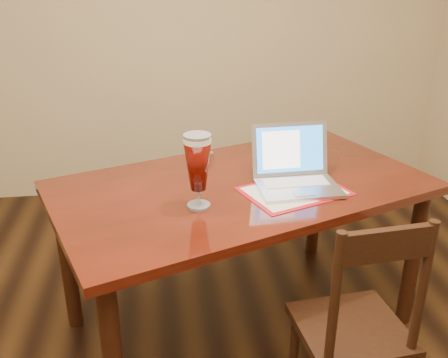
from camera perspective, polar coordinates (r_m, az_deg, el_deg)
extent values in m
cube|color=tan|center=(3.86, -8.00, 17.48)|extent=(4.50, 0.01, 2.70)
cube|color=#55160B|center=(2.32, 2.09, -0.93)|extent=(1.93, 1.49, 0.04)
cylinder|color=black|center=(2.70, 20.77, -8.50)|extent=(0.07, 0.07, 0.75)
cylinder|color=black|center=(2.62, -17.45, -8.99)|extent=(0.07, 0.07, 0.75)
cylinder|color=black|center=(3.18, 10.41, -2.22)|extent=(0.07, 0.07, 0.75)
cube|color=#AF101D|center=(2.25, 8.04, -1.38)|extent=(0.53, 0.45, 0.00)
cube|color=silver|center=(2.25, 8.05, -1.34)|extent=(0.47, 0.40, 0.00)
cube|color=#BABABE|center=(2.26, 8.52, -1.03)|extent=(0.37, 0.26, 0.02)
cube|color=silver|center=(2.30, 8.15, -0.32)|extent=(0.30, 0.12, 0.00)
cube|color=#B9B8BD|center=(2.19, 9.08, -1.56)|extent=(0.09, 0.07, 0.00)
cube|color=#BABABE|center=(2.35, 7.54, 3.40)|extent=(0.36, 0.09, 0.24)
cube|color=blue|center=(2.34, 7.58, 3.38)|extent=(0.32, 0.07, 0.20)
cube|color=white|center=(2.33, 6.57, 3.33)|extent=(0.18, 0.05, 0.17)
cylinder|color=silver|center=(2.09, -2.91, -3.03)|extent=(0.10, 0.10, 0.01)
cylinder|color=silver|center=(2.07, -2.93, -2.03)|extent=(0.02, 0.02, 0.07)
cylinder|color=white|center=(1.98, -3.08, 4.48)|extent=(0.11, 0.11, 0.02)
cylinder|color=silver|center=(1.97, -3.09, 4.94)|extent=(0.11, 0.11, 0.01)
cylinder|color=white|center=(2.59, -1.85, 2.64)|extent=(0.06, 0.06, 0.04)
cylinder|color=white|center=(2.57, -3.29, 2.49)|extent=(0.06, 0.06, 0.04)
cube|color=black|center=(2.10, 14.28, -16.34)|extent=(0.44, 0.42, 0.04)
cylinder|color=black|center=(2.29, 8.01, -19.00)|extent=(0.04, 0.04, 0.40)
cylinder|color=black|center=(2.40, 15.73, -17.32)|extent=(0.04, 0.04, 0.40)
cylinder|color=black|center=(1.76, 12.53, -13.40)|extent=(0.03, 0.03, 0.52)
cylinder|color=black|center=(1.90, 21.74, -11.43)|extent=(0.03, 0.03, 0.52)
cube|color=black|center=(1.72, 18.11, -7.15)|extent=(0.33, 0.06, 0.12)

